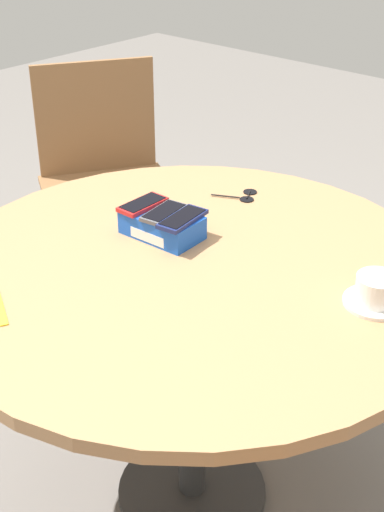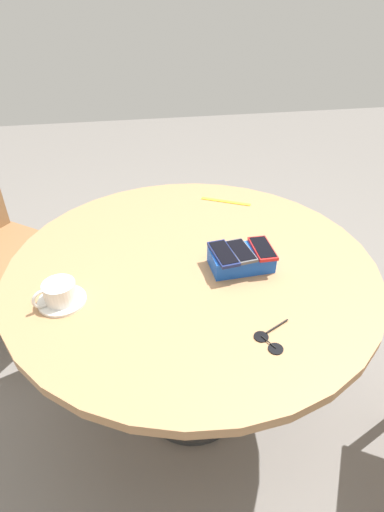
# 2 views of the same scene
# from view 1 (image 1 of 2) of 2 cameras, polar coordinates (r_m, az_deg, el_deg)

# --- Properties ---
(ground_plane) EXTENTS (8.00, 8.00, 0.00)m
(ground_plane) POSITION_cam_1_polar(r_m,az_deg,el_deg) (2.02, 0.00, -18.38)
(ground_plane) COLOR slate
(round_table) EXTENTS (1.14, 1.14, 0.71)m
(round_table) POSITION_cam_1_polar(r_m,az_deg,el_deg) (1.62, 0.00, -3.32)
(round_table) COLOR #2D2D2D
(round_table) RESTS_ON ground_plane
(phone_box) EXTENTS (0.19, 0.12, 0.06)m
(phone_box) POSITION_cam_1_polar(r_m,az_deg,el_deg) (1.67, -2.42, 2.48)
(phone_box) COLOR blue
(phone_box) RESTS_ON round_table
(phone_red) EXTENTS (0.06, 0.12, 0.01)m
(phone_red) POSITION_cam_1_polar(r_m,az_deg,el_deg) (1.70, -3.97, 4.15)
(phone_red) COLOR red
(phone_red) RESTS_ON phone_box
(phone_gray) EXTENTS (0.07, 0.13, 0.01)m
(phone_gray) POSITION_cam_1_polar(r_m,az_deg,el_deg) (1.66, -2.26, 3.50)
(phone_gray) COLOR #515156
(phone_gray) RESTS_ON phone_box
(phone_navy) EXTENTS (0.07, 0.14, 0.01)m
(phone_navy) POSITION_cam_1_polar(r_m,az_deg,el_deg) (1.63, -0.76, 3.01)
(phone_navy) COLOR navy
(phone_navy) RESTS_ON phone_box
(saucer) EXTENTS (0.13, 0.13, 0.01)m
(saucer) POSITION_cam_1_polar(r_m,az_deg,el_deg) (1.48, 14.45, -3.59)
(saucer) COLOR silver
(saucer) RESTS_ON round_table
(coffee_cup) EXTENTS (0.11, 0.09, 0.06)m
(coffee_cup) POSITION_cam_1_polar(r_m,az_deg,el_deg) (1.46, 14.72, -2.54)
(coffee_cup) COLOR silver
(coffee_cup) RESTS_ON saucer
(sunglasses) EXTENTS (0.10, 0.11, 0.01)m
(sunglasses) POSITION_cam_1_polar(r_m,az_deg,el_deg) (1.89, 4.31, 4.83)
(sunglasses) COLOR black
(sunglasses) RESTS_ON round_table
(chair_far_side) EXTENTS (0.63, 0.63, 0.87)m
(chair_far_side) POSITION_cam_1_polar(r_m,az_deg,el_deg) (2.59, -6.84, 5.81)
(chair_far_side) COLOR brown
(chair_far_side) RESTS_ON ground_plane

